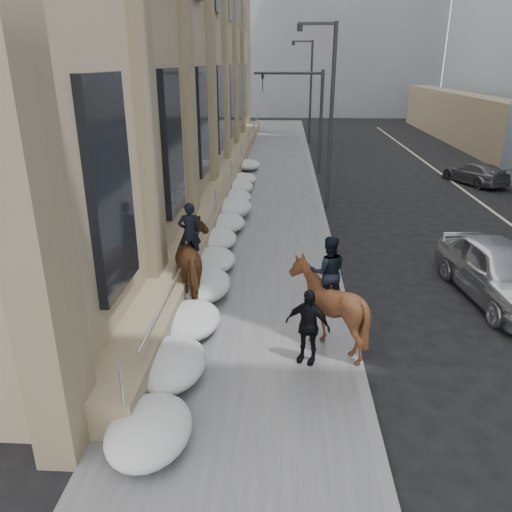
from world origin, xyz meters
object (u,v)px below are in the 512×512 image
Objects in this scene: mounted_horse_right at (327,302)px; car_grey at (475,173)px; mounted_horse_left at (197,260)px; pedestrian at (308,326)px; car_silver at (499,271)px.

mounted_horse_right is 0.65× the size of car_grey.
mounted_horse_right is 20.32m from car_grey.
mounted_horse_right is (3.46, -2.46, 0.02)m from mounted_horse_left.
mounted_horse_right is at bearing 126.06° from mounted_horse_left.
pedestrian is (-0.47, -0.70, -0.26)m from mounted_horse_right.
mounted_horse_right is 6.00m from car_silver.
mounted_horse_left is 0.67× the size of car_grey.
mounted_horse_right is 0.54× the size of car_silver.
pedestrian reaches higher than car_silver.
pedestrian reaches higher than car_grey.
car_silver is (8.61, 0.60, -0.39)m from mounted_horse_left.
mounted_horse_left is at bearing 27.66° from car_grey.
mounted_horse_left is 4.25m from mounted_horse_right.
mounted_horse_right is at bearing 39.68° from car_grey.
pedestrian is at bearing 39.47° from car_grey.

